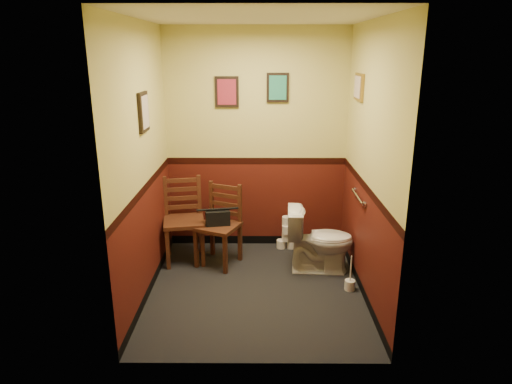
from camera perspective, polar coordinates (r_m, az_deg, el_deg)
floor at (r=4.93m, az=-0.02°, el=-12.04°), size 2.20×2.40×0.00m
ceiling at (r=4.32m, az=-0.02°, el=21.05°), size 2.20×2.40×0.00m
wall_back at (r=5.61m, az=0.06°, el=6.30°), size 2.20×0.00×2.70m
wall_front at (r=3.28m, az=-0.14°, el=-1.64°), size 2.20×0.00×2.70m
wall_left at (r=4.57m, az=-13.95°, el=3.29°), size 0.00×2.40×2.70m
wall_right at (r=4.56m, az=13.96°, el=3.25°), size 0.00×2.40×2.70m
grab_bar at (r=4.90m, az=12.62°, el=-0.58°), size 0.05×0.56×0.06m
framed_print_back_a at (r=5.52m, az=-3.67°, el=12.38°), size 0.28×0.04×0.36m
framed_print_back_b at (r=5.51m, az=2.73°, el=12.91°), size 0.26×0.04×0.34m
framed_print_left at (r=4.58m, az=-13.85°, el=9.68°), size 0.04×0.30×0.38m
framed_print_right at (r=5.03m, az=12.73°, el=12.69°), size 0.04×0.34×0.28m
toilet at (r=5.22m, az=7.98°, el=-6.00°), size 0.77×0.46×0.74m
toilet_brush at (r=4.99m, az=11.64°, el=-11.23°), size 0.11×0.11×0.39m
chair_left at (r=5.47m, az=-9.01°, el=-3.46°), size 0.54×0.54×1.00m
chair_right at (r=5.34m, az=-4.56°, el=-4.13°), size 0.58×0.58×0.94m
handbag at (r=5.26m, az=-4.81°, el=-3.19°), size 0.29×0.18×0.20m
tp_stack at (r=5.82m, az=3.82°, el=-5.38°), size 0.24×0.15×0.42m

